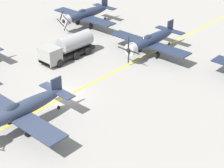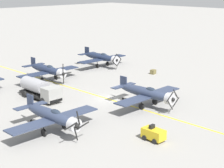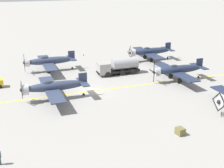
# 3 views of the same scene
# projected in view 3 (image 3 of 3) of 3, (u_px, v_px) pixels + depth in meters

# --- Properties ---
(ground_plane) EXTENTS (400.00, 400.00, 0.00)m
(ground_plane) POSITION_uv_depth(u_px,v_px,m) (92.00, 91.00, 49.87)
(ground_plane) COLOR gray
(taxiway_stripe) EXTENTS (0.30, 160.00, 0.01)m
(taxiway_stripe) POSITION_uv_depth(u_px,v_px,m) (92.00, 91.00, 49.87)
(taxiway_stripe) COLOR yellow
(taxiway_stripe) RESTS_ON ground
(airplane_mid_center) EXTENTS (12.00, 9.98, 3.65)m
(airplane_mid_center) POSITION_uv_depth(u_px,v_px,m) (53.00, 87.00, 45.98)
(airplane_mid_center) COLOR #2F3A53
(airplane_mid_center) RESTS_ON ground
(airplane_near_center) EXTENTS (12.00, 9.98, 3.80)m
(airplane_near_center) POSITION_uv_depth(u_px,v_px,m) (177.00, 70.00, 54.30)
(airplane_near_center) COLOR #222C46
(airplane_near_center) RESTS_ON ground
(airplane_mid_right) EXTENTS (12.00, 9.98, 3.77)m
(airplane_mid_right) POSITION_uv_depth(u_px,v_px,m) (49.00, 61.00, 59.92)
(airplane_mid_right) COLOR #303A53
(airplane_mid_right) RESTS_ON ground
(airplane_near_right) EXTENTS (12.00, 9.98, 3.65)m
(airplane_near_right) POSITION_uv_depth(u_px,v_px,m) (150.00, 51.00, 67.59)
(airplane_near_right) COLOR #242E47
(airplane_near_right) RESTS_ON ground
(fuel_tanker) EXTENTS (2.68, 8.00, 2.98)m
(fuel_tanker) POSITION_uv_depth(u_px,v_px,m) (118.00, 66.00, 58.25)
(fuel_tanker) COLOR black
(fuel_tanker) RESTS_ON ground
(supply_crate_by_tanker) EXTENTS (1.11, 0.96, 0.84)m
(supply_crate_by_tanker) POSITION_uv_depth(u_px,v_px,m) (180.00, 131.00, 36.09)
(supply_crate_by_tanker) COLOR brown
(supply_crate_by_tanker) RESTS_ON ground
(traffic_cone) EXTENTS (0.36, 0.36, 0.55)m
(traffic_cone) POSITION_uv_depth(u_px,v_px,m) (83.00, 55.00, 72.10)
(traffic_cone) COLOR orange
(traffic_cone) RESTS_ON ground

